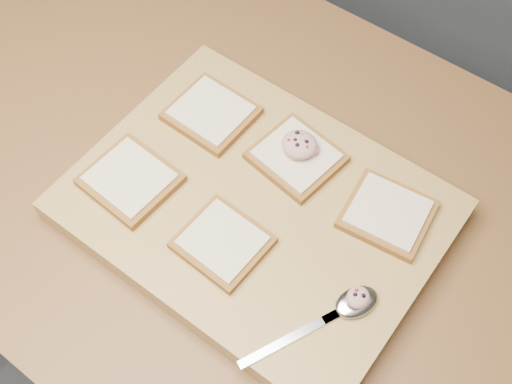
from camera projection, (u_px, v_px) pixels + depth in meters
ground at (261, 368)px, 1.72m from camera, size 4.00×4.00×0.00m
island_counter at (262, 305)px, 1.34m from camera, size 2.00×0.80×0.90m
cutting_board at (256, 209)px, 0.92m from camera, size 0.50×0.38×0.04m
bread_far_left at (211, 113)px, 0.97m from camera, size 0.12×0.11×0.02m
bread_far_center at (296, 157)px, 0.93m from camera, size 0.13×0.12×0.02m
bread_far_right at (387, 214)px, 0.88m from camera, size 0.13×0.12×0.02m
bread_near_left at (130, 180)px, 0.91m from camera, size 0.13×0.12×0.02m
bread_near_center at (223, 242)px, 0.86m from camera, size 0.11×0.11×0.02m
tuna_salad_dollop at (299, 144)px, 0.92m from camera, size 0.05×0.05×0.02m
spoon at (347, 307)px, 0.81m from camera, size 0.11×0.19×0.01m
spoon_salad at (358, 297)px, 0.80m from camera, size 0.03×0.03×0.02m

